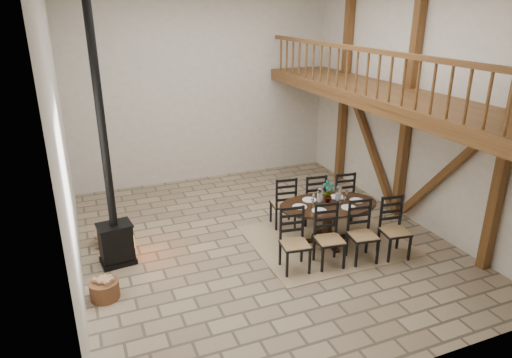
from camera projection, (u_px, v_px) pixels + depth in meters
name	position (u px, v px, depth m)	size (l,w,h in m)	color
ground	(262.00, 240.00, 9.42)	(8.00, 8.00, 0.00)	#988565
room_shell	(320.00, 90.00, 8.77)	(7.02, 8.02, 5.01)	beige
rug	(326.00, 240.00, 9.38)	(3.00, 2.50, 0.02)	tan
dining_table	(329.00, 224.00, 9.15)	(2.53, 2.52, 1.30)	black
wood_stove	(112.00, 207.00, 8.18)	(0.67, 0.55, 5.00)	black
log_basket	(105.00, 289.00, 7.49)	(0.48, 0.48, 0.39)	brown
log_stack	(104.00, 237.00, 9.18)	(0.40, 0.50, 0.34)	tan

